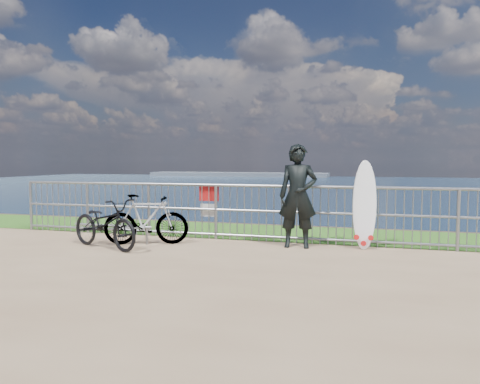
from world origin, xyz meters
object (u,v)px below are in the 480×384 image
(bicycle_near, at_px, (105,223))
(bicycle_far, at_px, (146,219))
(surfer, at_px, (298,196))
(surfboard, at_px, (364,208))

(bicycle_near, bearing_deg, bicycle_far, -22.01)
(bicycle_near, distance_m, bicycle_far, 0.78)
(surfer, xyz_separation_m, surfboard, (1.17, 0.25, -0.21))
(surfer, height_order, surfboard, surfer)
(surfer, distance_m, bicycle_near, 3.56)
(surfboard, height_order, bicycle_near, surfboard)
(surfer, bearing_deg, bicycle_far, -176.46)
(surfboard, height_order, bicycle_far, surfboard)
(surfer, relative_size, bicycle_far, 1.19)
(bicycle_near, bearing_deg, surfboard, -52.00)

